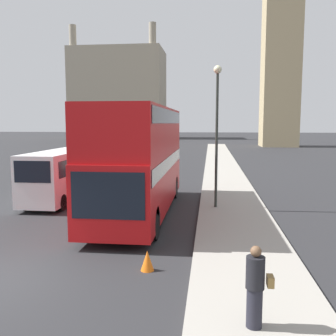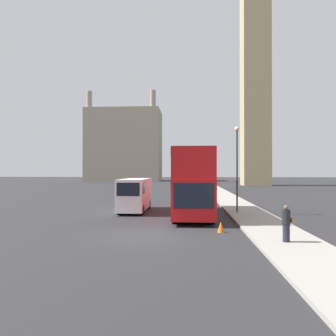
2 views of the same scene
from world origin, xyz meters
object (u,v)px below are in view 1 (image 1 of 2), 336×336
at_px(white_van, 60,175).
at_px(pedestrian, 255,287).
at_px(street_lamp, 217,117).
at_px(red_double_decker_bus, 140,156).

relative_size(white_van, pedestrian, 3.85).
xyz_separation_m(white_van, pedestrian, (8.38, -11.11, -0.44)).
bearing_deg(street_lamp, white_van, 172.79).
bearing_deg(white_van, street_lamp, -7.21).
bearing_deg(red_double_decker_bus, pedestrian, -66.81).
bearing_deg(street_lamp, pedestrian, -86.62).
bearing_deg(red_double_decker_bus, street_lamp, 17.39).
xyz_separation_m(pedestrian, street_lamp, (-0.60, 10.13, 3.30)).
bearing_deg(white_van, red_double_decker_bus, -24.23).
bearing_deg(pedestrian, red_double_decker_bus, 113.19).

